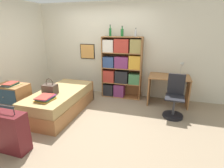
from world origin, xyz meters
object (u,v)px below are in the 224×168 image
at_px(book_stack_on_bed, 45,98).
at_px(dresser, 14,101).
at_px(desk_chair, 174,103).
at_px(magazine_pile_on_dresser, 11,84).
at_px(suitcase, 11,132).
at_px(handbag, 50,89).
at_px(bottle_clear, 136,33).
at_px(bookcase, 121,67).
at_px(bed, 61,101).
at_px(desk, 168,85).
at_px(desk_lamp, 182,66).
at_px(bottle_green, 110,32).
at_px(bottle_brown, 122,32).

bearing_deg(book_stack_on_bed, dresser, 174.85).
bearing_deg(desk_chair, magazine_pile_on_dresser, -162.91).
xyz_separation_m(book_stack_on_bed, magazine_pile_on_dresser, (-0.87, 0.05, 0.19)).
relative_size(suitcase, magazine_pile_on_dresser, 2.14).
relative_size(handbag, bottle_clear, 1.63).
bearing_deg(bookcase, bottle_clear, -2.24).
distance_m(bed, suitcase, 1.45).
height_order(desk, desk_lamp, desk_lamp).
bearing_deg(handbag, desk, 30.02).
relative_size(bottle_green, bottle_clear, 1.39).
bearing_deg(desk, bottle_green, 173.93).
bearing_deg(bed, desk, 26.38).
height_order(suitcase, bookcase, bookcase).
bearing_deg(magazine_pile_on_dresser, desk_lamp, 26.10).
xyz_separation_m(suitcase, bottle_green, (0.79, 2.82, 1.47)).
height_order(handbag, bottle_clear, bottle_clear).
xyz_separation_m(bed, bottle_clear, (1.49, 1.32, 1.51)).
xyz_separation_m(book_stack_on_bed, bottle_clear, (1.47, 1.89, 1.20)).
xyz_separation_m(magazine_pile_on_dresser, bottle_brown, (1.98, 1.87, 1.03)).
bearing_deg(bookcase, suitcase, -111.71).
relative_size(book_stack_on_bed, desk_chair, 0.41).
xyz_separation_m(bookcase, bottle_green, (-0.32, 0.03, 0.93)).
height_order(book_stack_on_bed, bookcase, bookcase).
bearing_deg(magazine_pile_on_dresser, bottle_green, 49.06).
distance_m(book_stack_on_bed, bottle_brown, 2.53).
relative_size(dresser, magazine_pile_on_dresser, 1.97).
xyz_separation_m(bed, bottle_brown, (1.13, 1.35, 1.53)).
xyz_separation_m(bed, desk_lamp, (2.69, 1.21, 0.76)).
distance_m(bottle_brown, desk, 1.83).
height_order(bed, bookcase, bookcase).
height_order(bed, desk_chair, desk_chair).
relative_size(bookcase, bottle_clear, 7.85).
bearing_deg(handbag, bed, 72.21).
distance_m(bed, desk, 2.71).
distance_m(dresser, desk_chair, 3.57).
height_order(suitcase, dresser, suitcase).
relative_size(suitcase, desk_chair, 0.84).
bearing_deg(desk_chair, dresser, -163.63).
xyz_separation_m(suitcase, magazine_pile_on_dresser, (-0.85, 0.93, 0.43)).
height_order(bed, dresser, dresser).
relative_size(magazine_pile_on_dresser, bookcase, 0.22).
bearing_deg(dresser, desk_chair, 16.37).
distance_m(suitcase, bottle_brown, 3.35).
distance_m(bed, desk_lamp, 3.05).
bearing_deg(desk_chair, desk, 100.71).
relative_size(bottle_green, desk_chair, 0.31).
bearing_deg(suitcase, bed, 90.40).
height_order(bookcase, desk_lamp, bookcase).
bearing_deg(desk, handbag, -149.98).
relative_size(handbag, book_stack_on_bed, 0.90).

